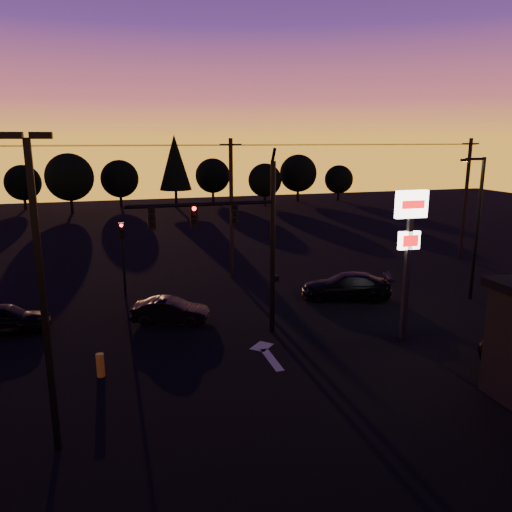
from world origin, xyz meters
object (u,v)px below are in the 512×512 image
Objects in this scene: traffic_signal_mast at (239,231)px; pylon_sign at (410,233)px; parking_lot_light at (41,278)px; streetlight at (476,223)px; car_left at (4,318)px; car_mid at (171,311)px; car_right at (346,286)px; secondary_signal at (123,249)px; bollard at (100,365)px.

traffic_signal_mast reaches higher than pylon_sign.
parking_lot_light is 1.14× the size of streetlight.
car_left is 1.10× the size of car_mid.
car_right is (10.15, 1.07, 0.12)m from car_mid.
parking_lot_light is (-7.40, -6.99, 0.33)m from traffic_signal_mast.
car_mid is at bearing 176.55° from streetlight.
traffic_signal_mast is 1.97× the size of secondary_signal.
car_right is at bearing 26.33° from traffic_signal_mast.
car_mid is 10.20m from car_right.
secondary_signal is 0.64× the size of pylon_sign.
traffic_signal_mast reaches higher than secondary_signal.
secondary_signal is 1.15× the size of car_mid.
pylon_sign reaches higher than secondary_signal.
pylon_sign is 1.64× the size of car_left.
traffic_signal_mast is 0.94× the size of parking_lot_light.
pylon_sign is 7.38m from car_right.
parking_lot_light reaches higher than secondary_signal.
car_mid is at bearing -64.31° from car_right.
streetlight is (21.41, 8.50, -0.85)m from parking_lot_light.
parking_lot_light reaches higher than car_mid.
traffic_signal_mast is at bearing 160.64° from pylon_sign.
parking_lot_light is at bearing -155.84° from car_left.
car_left reaches higher than car_mid.
parking_lot_light is 1.80× the size of car_right.
secondary_signal is at bearing 140.23° from pylon_sign.
car_left is (-3.21, 10.42, -4.56)m from parking_lot_light.
parking_lot_light reaches higher than car_left.
secondary_signal is at bearing 41.86° from car_mid.
bollard is at bearing -136.46° from car_left.
secondary_signal is 15.75m from pylon_sign.
streetlight reaches higher than car_left.
car_mid is (-9.99, 5.02, -4.29)m from pylon_sign.
traffic_signal_mast is 1.26× the size of pylon_sign.
streetlight reaches higher than pylon_sign.
parking_lot_light reaches higher than pylon_sign.
streetlight is at bearing 92.53° from car_right.
bollard is at bearing -157.91° from traffic_signal_mast.
pylon_sign reaches higher than car_right.
car_right is at bearing 88.50° from pylon_sign.
traffic_signal_mast is 2.07× the size of car_left.
bollard is 6.04m from car_mid.
streetlight reaches higher than bollard.
car_right is (13.47, 6.11, 0.27)m from bollard.
car_mid is 0.74× the size of car_right.
car_mid is at bearing -67.94° from secondary_signal.
streetlight is 7.97m from car_right.
streetlight is 2.12× the size of car_mid.
bollard is at bearing -45.90° from car_right.
car_right is (0.16, 6.09, -4.18)m from pylon_sign.
parking_lot_light is 15.19m from pylon_sign.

